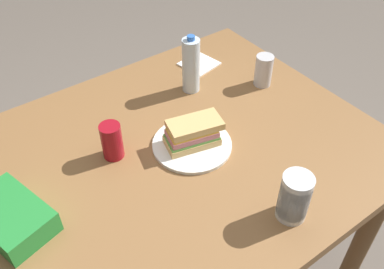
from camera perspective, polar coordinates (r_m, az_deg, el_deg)
dining_table at (r=1.40m, az=-4.28°, el=-6.06°), size 1.43×1.05×0.77m
paper_plate at (r=1.37m, az=-0.00°, el=-1.36°), size 0.26×0.26×0.01m
sandwich at (r=1.34m, az=0.12°, el=0.18°), size 0.20×0.13×0.08m
soda_can_red at (r=1.32m, az=-10.77°, el=-0.87°), size 0.07×0.07×0.12m
chip_bag at (r=1.24m, az=-23.25°, el=-10.20°), size 0.21×0.26×0.07m
water_bottle_tall at (r=1.55m, az=-0.14°, el=9.33°), size 0.06×0.06×0.23m
plastic_cup_stack at (r=1.16m, az=13.66°, el=-8.22°), size 0.08×0.08×0.15m
soda_can_silver at (r=1.62m, az=9.64°, el=8.53°), size 0.07×0.07×0.12m
paper_napkin at (r=1.74m, az=0.96°, el=9.54°), size 0.15×0.15×0.01m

